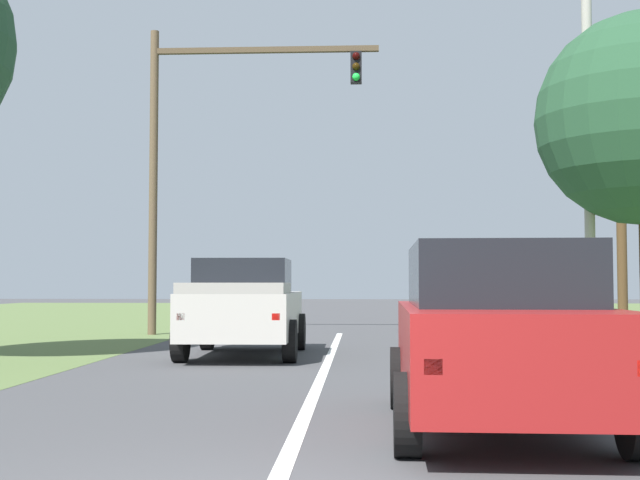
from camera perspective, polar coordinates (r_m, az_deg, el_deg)
name	(u,v)px	position (r m, az deg, el deg)	size (l,w,h in m)	color
ground_plane	(328,362)	(15.92, 0.54, -8.25)	(120.00, 120.00, 0.00)	#424244
red_suv_near	(497,331)	(8.80, 11.90, -6.07)	(2.23, 4.52, 1.88)	maroon
pickup_truck_lead	(244,307)	(17.11, -5.16, -4.54)	(2.34, 4.83, 1.96)	#B7B2A8
traffic_light	(206,137)	(24.53, -7.72, 6.91)	(6.60, 0.40, 8.77)	brown
keep_moving_sign	(537,276)	(21.94, 14.48, -2.41)	(0.60, 0.09, 2.56)	gray
utility_pole_right	(589,164)	(24.35, 17.76, 4.94)	(0.28, 0.28, 9.50)	#9E998E
extra_tree_1	(620,150)	(32.98, 19.67, 5.78)	(3.45, 3.45, 8.16)	#4C351E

